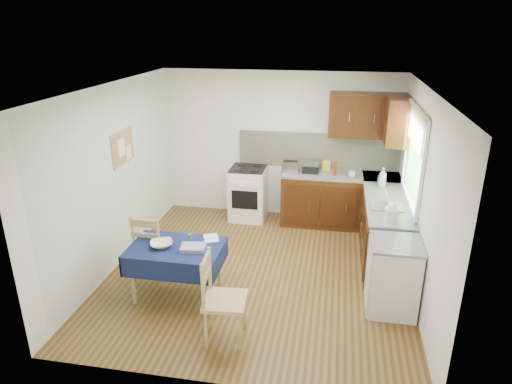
% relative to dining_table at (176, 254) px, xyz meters
% --- Properties ---
extents(floor, '(4.20, 4.20, 0.00)m').
position_rel_dining_table_xyz_m(floor, '(0.90, 0.72, -0.57)').
color(floor, '#4E3414').
rests_on(floor, ground).
extents(ceiling, '(4.00, 4.20, 0.02)m').
position_rel_dining_table_xyz_m(ceiling, '(0.90, 0.72, 1.93)').
color(ceiling, silver).
rests_on(ceiling, wall_back).
extents(wall_back, '(4.00, 0.02, 2.50)m').
position_rel_dining_table_xyz_m(wall_back, '(0.90, 2.82, 0.68)').
color(wall_back, silver).
rests_on(wall_back, ground).
extents(wall_front, '(4.00, 0.02, 2.50)m').
position_rel_dining_table_xyz_m(wall_front, '(0.90, -1.38, 0.68)').
color(wall_front, silver).
rests_on(wall_front, ground).
extents(wall_left, '(0.02, 4.20, 2.50)m').
position_rel_dining_table_xyz_m(wall_left, '(-1.10, 0.72, 0.68)').
color(wall_left, silver).
rests_on(wall_left, ground).
extents(wall_right, '(0.02, 4.20, 2.50)m').
position_rel_dining_table_xyz_m(wall_right, '(2.90, 0.72, 0.68)').
color(wall_right, silver).
rests_on(wall_right, ground).
extents(base_cabinets, '(1.90, 2.30, 0.86)m').
position_rel_dining_table_xyz_m(base_cabinets, '(2.26, 1.97, -0.14)').
color(base_cabinets, '#311C08').
rests_on(base_cabinets, ground).
extents(worktop_back, '(1.90, 0.60, 0.04)m').
position_rel_dining_table_xyz_m(worktop_back, '(1.95, 2.52, 0.31)').
color(worktop_back, slate).
rests_on(worktop_back, base_cabinets).
extents(worktop_right, '(0.60, 1.70, 0.04)m').
position_rel_dining_table_xyz_m(worktop_right, '(2.60, 1.37, 0.31)').
color(worktop_right, slate).
rests_on(worktop_right, base_cabinets).
extents(worktop_corner, '(0.60, 0.60, 0.04)m').
position_rel_dining_table_xyz_m(worktop_corner, '(2.60, 2.52, 0.31)').
color(worktop_corner, slate).
rests_on(worktop_corner, base_cabinets).
extents(splashback, '(2.70, 0.02, 0.60)m').
position_rel_dining_table_xyz_m(splashback, '(1.55, 2.80, 0.63)').
color(splashback, beige).
rests_on(splashback, wall_back).
extents(upper_cabinets, '(1.20, 0.85, 0.70)m').
position_rel_dining_table_xyz_m(upper_cabinets, '(2.42, 2.52, 1.28)').
color(upper_cabinets, '#311C08').
rests_on(upper_cabinets, wall_back).
extents(stove, '(0.60, 0.61, 0.92)m').
position_rel_dining_table_xyz_m(stove, '(0.40, 2.52, -0.11)').
color(stove, white).
rests_on(stove, ground).
extents(window, '(0.04, 1.48, 1.26)m').
position_rel_dining_table_xyz_m(window, '(2.87, 1.42, 1.08)').
color(window, '#335B25').
rests_on(window, wall_right).
extents(fridge, '(0.58, 0.60, 0.89)m').
position_rel_dining_table_xyz_m(fridge, '(2.60, 0.17, -0.13)').
color(fridge, white).
rests_on(fridge, ground).
extents(corkboard, '(0.04, 0.62, 0.47)m').
position_rel_dining_table_xyz_m(corkboard, '(-1.07, 1.02, 1.03)').
color(corkboard, tan).
rests_on(corkboard, wall_left).
extents(dining_table, '(1.13, 0.76, 0.68)m').
position_rel_dining_table_xyz_m(dining_table, '(0.00, 0.00, 0.00)').
color(dining_table, '#0F173F').
rests_on(dining_table, ground).
extents(chair_far, '(0.44, 0.44, 0.96)m').
position_rel_dining_table_xyz_m(chair_far, '(-0.44, 0.27, -0.07)').
color(chair_far, tan).
rests_on(chair_far, ground).
extents(chair_near, '(0.48, 0.48, 1.01)m').
position_rel_dining_table_xyz_m(chair_near, '(0.74, -0.72, -0.04)').
color(chair_near, tan).
rests_on(chair_near, ground).
extents(toaster, '(0.27, 0.16, 0.21)m').
position_rel_dining_table_xyz_m(toaster, '(1.12, 2.47, 0.42)').
color(toaster, '#B2B2B6').
rests_on(toaster, worktop_back).
extents(sandwich_press, '(0.27, 0.23, 0.15)m').
position_rel_dining_table_xyz_m(sandwich_press, '(1.45, 2.52, 0.40)').
color(sandwich_press, black).
rests_on(sandwich_press, worktop_back).
extents(sauce_bottle, '(0.05, 0.05, 0.23)m').
position_rel_dining_table_xyz_m(sauce_bottle, '(1.85, 2.43, 0.44)').
color(sauce_bottle, '#AD210D').
rests_on(sauce_bottle, worktop_back).
extents(yellow_packet, '(0.15, 0.12, 0.17)m').
position_rel_dining_table_xyz_m(yellow_packet, '(1.70, 2.66, 0.41)').
color(yellow_packet, yellow).
rests_on(yellow_packet, worktop_back).
extents(dish_rack, '(0.43, 0.33, 0.20)m').
position_rel_dining_table_xyz_m(dish_rack, '(2.57, 1.19, 0.35)').
color(dish_rack, gray).
rests_on(dish_rack, worktop_right).
extents(kettle, '(0.18, 0.18, 0.30)m').
position_rel_dining_table_xyz_m(kettle, '(2.56, 0.62, 0.46)').
color(kettle, white).
rests_on(kettle, worktop_right).
extents(cup, '(0.14, 0.14, 0.09)m').
position_rel_dining_table_xyz_m(cup, '(2.12, 2.41, 0.37)').
color(cup, silver).
rests_on(cup, worktop_back).
extents(soap_bottle_a, '(0.15, 0.15, 0.30)m').
position_rel_dining_table_xyz_m(soap_bottle_a, '(2.56, 2.02, 0.48)').
color(soap_bottle_a, white).
rests_on(soap_bottle_a, worktop_right).
extents(soap_bottle_b, '(0.10, 0.10, 0.19)m').
position_rel_dining_table_xyz_m(soap_bottle_b, '(2.55, 2.12, 0.42)').
color(soap_bottle_b, '#1D49AB').
rests_on(soap_bottle_b, worktop_right).
extents(soap_bottle_c, '(0.15, 0.15, 0.17)m').
position_rel_dining_table_xyz_m(soap_bottle_c, '(2.59, 0.83, 0.41)').
color(soap_bottle_c, green).
rests_on(soap_bottle_c, worktop_right).
extents(plate_bowl, '(0.35, 0.35, 0.07)m').
position_rel_dining_table_xyz_m(plate_bowl, '(-0.17, -0.03, 0.14)').
color(plate_bowl, '#EDE8C2').
rests_on(plate_bowl, dining_table).
extents(book, '(0.26, 0.29, 0.02)m').
position_rel_dining_table_xyz_m(book, '(0.29, 0.24, 0.11)').
color(book, white).
rests_on(book, dining_table).
extents(spice_jar, '(0.04, 0.04, 0.09)m').
position_rel_dining_table_xyz_m(spice_jar, '(0.12, 0.18, 0.15)').
color(spice_jar, green).
rests_on(spice_jar, dining_table).
extents(tea_towel, '(0.32, 0.27, 0.05)m').
position_rel_dining_table_xyz_m(tea_towel, '(0.24, -0.04, 0.13)').
color(tea_towel, navy).
rests_on(tea_towel, dining_table).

